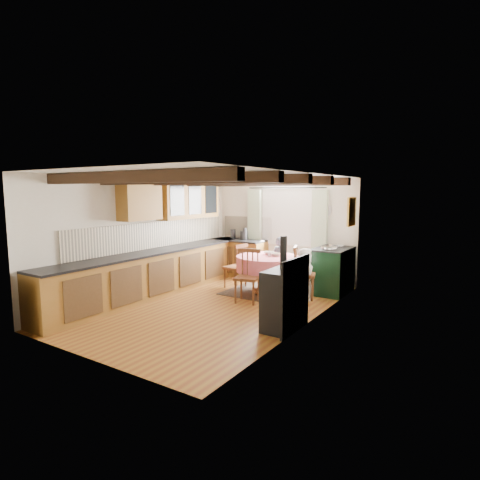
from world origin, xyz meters
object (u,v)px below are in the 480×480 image
Objects in this scene: chair_near at (247,276)px; child_right at (305,274)px; aga_range at (332,270)px; cup at (269,254)px; child_far at (280,262)px; chair_left at (235,266)px; chair_right at (304,272)px; cast_iron_stove at (283,283)px; dining_table at (268,275)px.

child_right reaches higher than chair_near.
aga_range is 1.37m from cup.
chair_near is at bearing -125.47° from aga_range.
child_far is (-1.14, -0.15, 0.08)m from aga_range.
chair_left is 0.96× the size of child_right.
chair_right is at bearing 3.55° from cup.
aga_range is at bearing 41.53° from chair_near.
child_right is (-0.38, 1.73, -0.21)m from cast_iron_stove.
cup is (0.87, -0.05, 0.34)m from chair_left.
child_far is at bearing 117.56° from cast_iron_stove.
aga_range is at bearing 35.06° from dining_table.
dining_table is 1.33× the size of chair_left.
cast_iron_stove is at bearing 173.92° from chair_right.
aga_range is 1.15m from child_far.
cast_iron_stove reaches higher than chair_near.
chair_right is (0.81, 0.84, 0.01)m from chair_near.
cast_iron_stove is at bearing 176.33° from child_right.
aga_range is at bearing 36.02° from cup.
cast_iron_stove reaches higher than cup.
cast_iron_stove is at bearing -87.52° from aga_range.
chair_near is at bearing -93.44° from cup.
dining_table is at bearing 71.57° from child_right.
dining_table is 2.17m from cast_iron_stove.
chair_near reaches higher than cup.
chair_near is (-0.01, -0.80, 0.12)m from dining_table.
child_far is (-0.83, 0.59, 0.04)m from chair_right.
chair_left is 0.94m from cup.
cup is at bearing 73.56° from chair_near.
aga_range is (0.31, 0.73, -0.04)m from chair_right.
dining_table is 0.44m from cup.
cast_iron_stove is 15.85× the size of cup.
chair_near is 1.14m from child_right.
child_right is at bearing -169.49° from chair_right.
dining_table is 1.27× the size of chair_near.
child_far is (-1.25, 2.40, -0.16)m from cast_iron_stove.
cast_iron_stove is 1.78m from child_right.
chair_right reaches higher than child_right.
cast_iron_stove reaches higher than child_right.
chair_right is 0.82m from cup.
child_right reaches higher than aga_range.
chair_near is 1.04× the size of chair_left.
dining_table is 0.85m from child_right.
dining_table is 1.36m from aga_range.
chair_near reaches higher than dining_table.
dining_table is 1.25× the size of chair_right.
cast_iron_stove is (0.42, -1.81, 0.20)m from chair_right.
dining_table is at bearing -144.94° from aga_range.
dining_table is 1.24× the size of aga_range.
chair_right is (1.63, -0.01, 0.03)m from chair_left.
chair_left reaches higher than dining_table.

